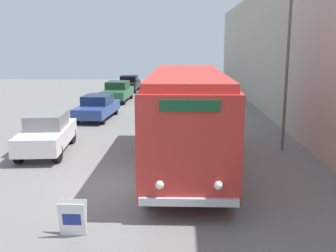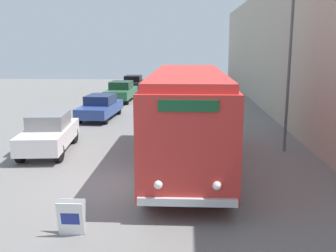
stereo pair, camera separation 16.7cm
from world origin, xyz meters
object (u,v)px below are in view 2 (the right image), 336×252
Objects in this scene: parked_car_near at (49,133)px; parked_car_far at (121,91)px; streetlamp at (291,37)px; sign_board at (71,219)px; parked_car_distant at (133,83)px; vintage_bus at (188,114)px; parked_car_mid at (100,107)px.

parked_car_near is 15.29m from parked_car_far.
streetlamp reaches higher than parked_car_near.
parked_car_far is at bearing 96.55° from sign_board.
streetlamp is 10.67m from parked_car_near.
sign_board is 29.68m from parked_car_distant.
parked_car_near is at bearing 163.45° from vintage_bus.
parked_car_distant reaches higher than parked_car_mid.
parked_car_mid is at bearing 119.47° from vintage_bus.
sign_board is (-2.72, -5.57, -1.55)m from vintage_bus.
streetlamp is at bearing -1.83° from parked_car_near.
parked_car_mid is (-5.33, 9.43, -1.23)m from vintage_bus.
parked_car_mid is (-9.45, 7.08, -4.00)m from streetlamp.
parked_car_mid is (0.46, 7.71, -0.10)m from parked_car_near.
parked_car_distant is at bearing 102.48° from vintage_bus.
vintage_bus is 17.85m from parked_car_far.
vintage_bus reaches higher than parked_car_far.
streetlamp is 12.47m from parked_car_mid.
streetlamp is (6.84, 7.92, 4.32)m from sign_board.
streetlamp is at bearing -54.92° from parked_car_far.
parked_car_near is 0.94× the size of parked_car_far.
parked_car_near reaches higher than parked_car_distant.
vintage_bus is 1.33× the size of streetlamp.
streetlamp is at bearing 49.18° from sign_board.
parked_car_mid is at bearing -87.80° from parked_car_far.
sign_board is at bearing -84.35° from parked_car_distant.
vintage_bus is at bearing -22.02° from parked_car_near.
parked_car_mid is 0.98× the size of parked_car_far.
parked_car_near is 1.04× the size of parked_car_distant.
vintage_bus is at bearing -56.95° from parked_car_mid.
vintage_bus is 10.90m from parked_car_mid.
sign_board is 11.33m from streetlamp.
sign_board is 7.92m from parked_car_near.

